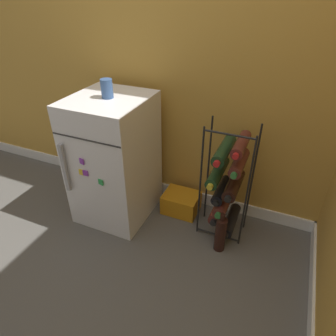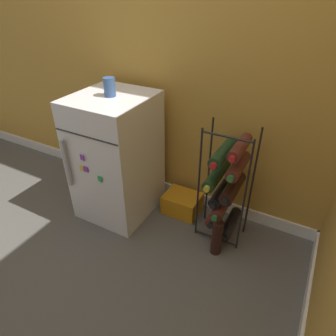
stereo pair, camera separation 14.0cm
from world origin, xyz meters
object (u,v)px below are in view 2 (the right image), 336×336
mini_fridge (117,157)px  soda_box (182,203)px  wine_rack (226,187)px  loose_bottle_floor (217,237)px  fridge_top_cup (109,87)px

mini_fridge → soda_box: (0.43, 0.17, -0.36)m
mini_fridge → soda_box: 0.58m
wine_rack → loose_bottle_floor: wine_rack is taller
soda_box → wine_rack: bearing=-13.4°
soda_box → loose_bottle_floor: (0.36, -0.25, 0.05)m
mini_fridge → wine_rack: size_ratio=1.11×
wine_rack → soda_box: bearing=166.6°
soda_box → loose_bottle_floor: 0.44m
wine_rack → loose_bottle_floor: 0.31m
mini_fridge → fridge_top_cup: 0.48m
wine_rack → soda_box: (-0.33, 0.08, -0.31)m
mini_fridge → loose_bottle_floor: size_ratio=3.05×
loose_bottle_floor → mini_fridge: bearing=173.9°
wine_rack → soda_box: wine_rack is taller
wine_rack → fridge_top_cup: fridge_top_cup is taller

